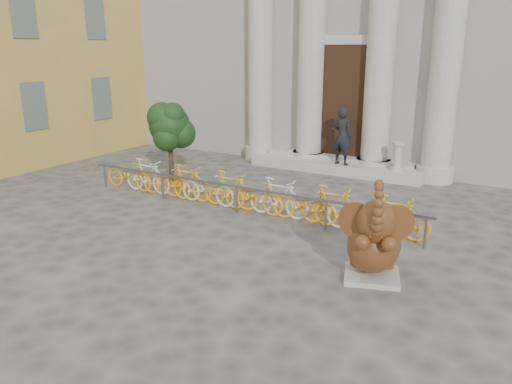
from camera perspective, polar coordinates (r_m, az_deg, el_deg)
The scene contains 7 objects.
ground at distance 9.72m, azimuth -12.06°, elevation -9.29°, with size 80.00×80.00×0.00m, color #474442.
entrance_steps at distance 17.37m, azimuth 9.06°, elevation 2.92°, with size 6.00×1.20×0.36m, color #A8A59E.
elephant_statue at distance 9.32m, azimuth 13.35°, elevation -5.68°, with size 1.32×1.57×1.98m.
bike_rack at distance 13.01m, azimuth -1.70°, elevation 0.05°, with size 9.86×0.53×1.00m.
tree at distance 15.83m, azimuth -9.82°, elevation 7.39°, with size 1.45×1.32×2.51m.
pedestrian at distance 16.71m, azimuth 9.83°, elevation 6.32°, with size 0.69×0.46×1.90m, color black.
balustrade_post at distance 16.32m, azimuth 15.86°, elevation 3.82°, with size 0.38×0.38×0.92m.
Camera 1 is at (6.05, -6.39, 4.14)m, focal length 35.00 mm.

